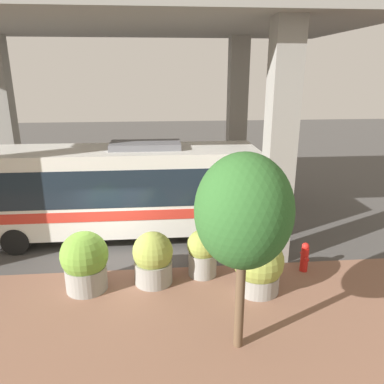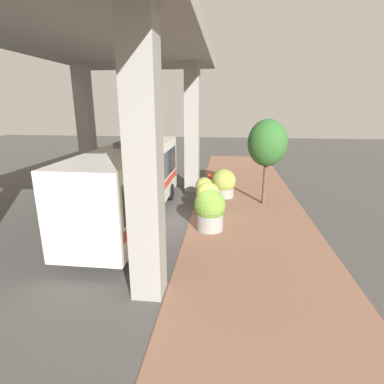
% 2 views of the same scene
% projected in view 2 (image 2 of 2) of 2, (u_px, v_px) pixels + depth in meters
% --- Properties ---
extents(ground_plane, '(80.00, 80.00, 0.00)m').
position_uv_depth(ground_plane, '(189.00, 223.00, 14.53)').
color(ground_plane, '#474442').
rests_on(ground_plane, ground).
extents(sidewalk_strip, '(6.00, 40.00, 0.02)m').
position_uv_depth(sidewalk_strip, '(252.00, 226.00, 14.19)').
color(sidewalk_strip, '#845B47').
rests_on(sidewalk_strip, ground).
extents(overpass, '(9.40, 19.30, 8.60)m').
position_uv_depth(overpass, '(96.00, 58.00, 12.87)').
color(overpass, gray).
rests_on(overpass, ground).
extents(bus, '(2.77, 10.63, 3.85)m').
position_uv_depth(bus, '(131.00, 179.00, 14.37)').
color(bus, silver).
rests_on(bus, ground).
extents(fire_hydrant, '(0.53, 0.26, 1.04)m').
position_uv_depth(fire_hydrant, '(209.00, 181.00, 20.43)').
color(fire_hydrant, red).
rests_on(fire_hydrant, ground).
extents(planter_front, '(1.43, 1.43, 1.88)m').
position_uv_depth(planter_front, '(210.00, 210.00, 13.56)').
color(planter_front, gray).
rests_on(planter_front, ground).
extents(planter_middle, '(1.26, 1.26, 1.71)m').
position_uv_depth(planter_middle, '(208.00, 199.00, 15.55)').
color(planter_middle, gray).
rests_on(planter_middle, ground).
extents(planter_back, '(1.01, 1.01, 1.58)m').
position_uv_depth(planter_back, '(204.00, 191.00, 17.11)').
color(planter_back, gray).
rests_on(planter_back, ground).
extents(planter_extra, '(1.52, 1.52, 1.77)m').
position_uv_depth(planter_extra, '(223.00, 184.00, 18.46)').
color(planter_extra, gray).
rests_on(planter_extra, ground).
extents(street_tree_near, '(2.16, 2.16, 4.81)m').
position_uv_depth(street_tree_near, '(267.00, 143.00, 16.43)').
color(street_tree_near, brown).
rests_on(street_tree_near, ground).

